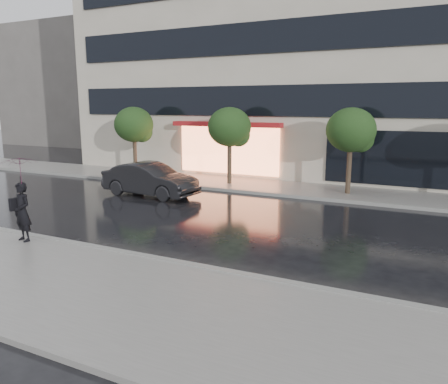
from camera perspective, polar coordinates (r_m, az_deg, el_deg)
The scene contains 12 objects.
ground at distance 12.69m, azimuth -6.74°, elevation -7.58°, with size 120.00×120.00×0.00m, color black.
sidewalk_near at distance 10.30m, azimuth -16.88°, elevation -12.26°, with size 60.00×4.50×0.12m, color slate.
sidewalk_far at distance 21.71m, azimuth 8.15°, elevation 0.50°, with size 60.00×3.50×0.12m, color slate.
curb_near at distance 11.90m, azimuth -9.40°, elevation -8.61°, with size 60.00×0.25×0.14m, color gray.
curb_far at distance 20.08m, azimuth 6.58°, elevation -0.31°, with size 60.00×0.25×0.14m, color gray.
office_building at distance 29.18m, azimuth 13.79°, elevation 20.70°, with size 30.00×12.76×18.00m.
bg_building_left at distance 50.00m, azimuth -17.94°, elevation 12.98°, with size 14.00×10.00×12.00m, color #59544F.
tree_far_west at distance 25.41m, azimuth -11.54°, elevation 8.45°, with size 2.20×2.20×3.99m.
tree_mid_west at distance 22.25m, azimuth 0.90°, elevation 8.30°, with size 2.20×2.20×3.99m.
tree_mid_east at distance 20.40m, azimuth 16.43°, elevation 7.57°, with size 2.20×2.20×3.99m.
parked_car at distance 20.13m, azimuth -9.65°, elevation 1.61°, with size 1.60×4.58×1.51m, color black.
pedestrian_with_umbrella at distance 13.97m, azimuth -25.04°, elevation 0.70°, with size 1.17×1.19×2.51m.
Camera 1 is at (6.62, -10.03, 4.10)m, focal length 35.00 mm.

